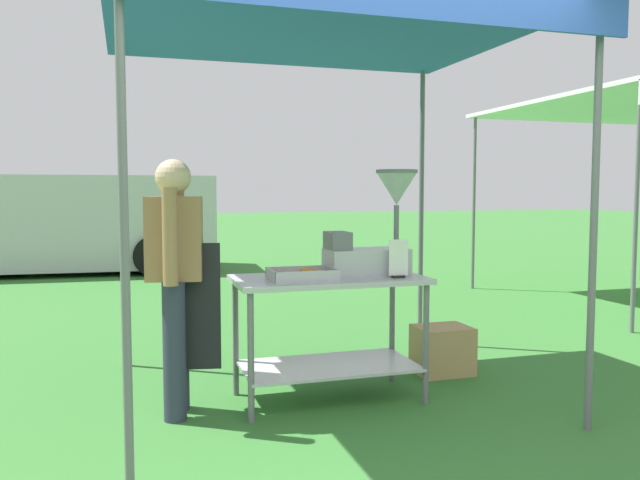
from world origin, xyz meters
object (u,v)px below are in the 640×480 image
donut_fryer (376,233)px  van_silver (52,222)px  supply_crate (442,350)px  stall_canopy (324,35)px  donut_cart (329,311)px  vendor (176,273)px  donut_tray (302,276)px  menu_sign (398,261)px

donut_fryer → van_silver: van_silver is taller
donut_fryer → supply_crate: (0.69, 0.31, -0.94)m
stall_canopy → donut_cart: 1.84m
donut_fryer → vendor: 1.37m
donut_tray → donut_fryer: donut_fryer is taller
donut_tray → van_silver: van_silver is taller
donut_tray → menu_sign: menu_sign is taller
stall_canopy → donut_cart: (0.00, -0.10, -1.84)m
menu_sign → van_silver: van_silver is taller
menu_sign → donut_fryer: bearing=111.2°
vendor → van_silver: size_ratio=0.28×
donut_tray → menu_sign: size_ratio=1.67×
supply_crate → van_silver: van_silver is taller
menu_sign → supply_crate: menu_sign is taller
donut_tray → van_silver: 8.38m
vendor → supply_crate: (2.04, 0.34, -0.72)m
menu_sign → vendor: (-1.43, 0.18, -0.05)m
stall_canopy → donut_fryer: 1.37m
donut_cart → vendor: 1.04m
donut_fryer → stall_canopy: bearing=167.9°
donut_cart → donut_fryer: bearing=4.0°
donut_tray → van_silver: bearing=106.2°
donut_fryer → menu_sign: size_ratio=2.83×
donut_fryer → vendor: bearing=-179.0°
menu_sign → van_silver: bearing=110.0°
donut_fryer → supply_crate: donut_fryer is taller
donut_tray → supply_crate: bearing=18.1°
donut_tray → van_silver: (-2.33, 8.05, 0.01)m
menu_sign → vendor: size_ratio=0.16×
donut_tray → donut_fryer: bearing=9.6°
donut_cart → supply_crate: (1.04, 0.34, -0.43)m
stall_canopy → van_silver: stall_canopy is taller
stall_canopy → supply_crate: stall_canopy is taller
supply_crate → van_silver: (-3.58, 7.64, 0.69)m
stall_canopy → donut_fryer: size_ratio=3.89×
stall_canopy → supply_crate: size_ratio=6.75×
donut_cart → donut_tray: donut_tray is taller
vendor → van_silver: van_silver is taller
donut_cart → menu_sign: (0.43, -0.18, 0.34)m
donut_tray → stall_canopy: bearing=39.1°
supply_crate → van_silver: size_ratio=0.07×
donut_cart → van_silver: size_ratio=0.22×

